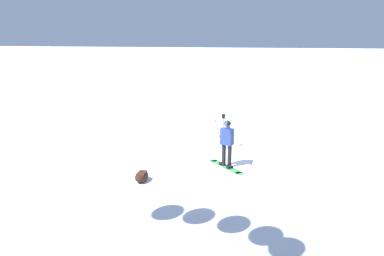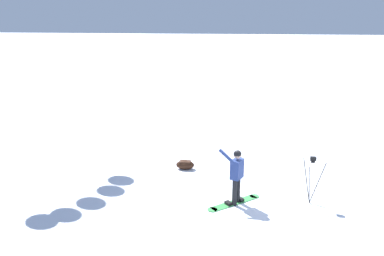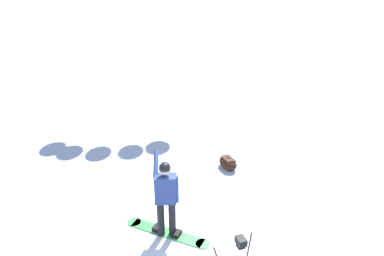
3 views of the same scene
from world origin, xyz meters
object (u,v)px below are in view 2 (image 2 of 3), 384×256
(snowboarder, at_px, (237,172))
(camera_tripod, at_px, (312,171))
(snowboard, at_px, (234,202))
(gear_bag_large, at_px, (185,165))

(snowboarder, relative_size, camera_tripod, 1.17)
(snowboarder, xyz_separation_m, snowboard, (-0.01, -0.04, -0.95))
(camera_tripod, bearing_deg, snowboard, -78.05)
(snowboarder, bearing_deg, camera_tripod, 102.42)
(gear_bag_large, bearing_deg, snowboarder, 40.82)
(gear_bag_large, relative_size, camera_tripod, 0.47)
(snowboarder, xyz_separation_m, camera_tripod, (-0.46, 2.08, 0.02))
(snowboard, xyz_separation_m, gear_bag_large, (-2.29, -1.95, 0.14))
(camera_tripod, bearing_deg, gear_bag_large, -114.38)
(snowboard, relative_size, gear_bag_large, 2.09)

